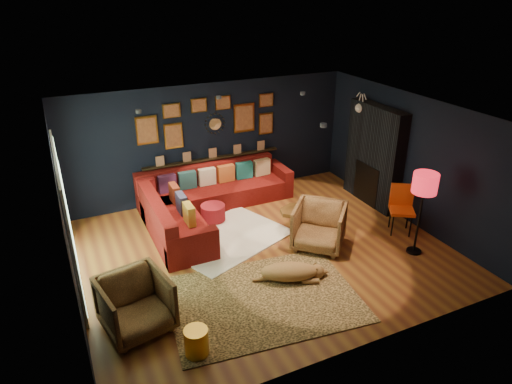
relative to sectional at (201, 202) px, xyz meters
name	(u,v)px	position (x,y,z in m)	size (l,w,h in m)	color
floor	(264,251)	(0.61, -1.81, -0.32)	(6.50, 6.50, 0.00)	#955B24
room_walls	(265,172)	(0.61, -1.81, 1.27)	(6.50, 6.50, 6.50)	black
sectional	(201,202)	(0.00, 0.00, 0.00)	(3.41, 2.69, 0.86)	maroon
ledge	(213,158)	(0.61, 0.87, 0.60)	(3.20, 0.12, 0.04)	black
gallery_wall	(210,120)	(0.60, 0.91, 1.48)	(3.15, 0.04, 1.02)	gold
sunburst_mirror	(215,124)	(0.71, 0.91, 1.38)	(0.47, 0.16, 0.47)	silver
fireplace	(374,159)	(3.71, -0.91, 0.70)	(0.31, 1.60, 2.20)	black
deer_head	(366,107)	(3.75, -0.41, 1.73)	(0.50, 0.28, 0.45)	white
sliding_door	(67,220)	(-2.60, -1.21, 0.78)	(0.06, 2.80, 2.20)	white
ceiling_spots	(245,106)	(0.61, -1.01, 2.24)	(3.30, 2.50, 0.06)	black
shag_rug	(227,238)	(0.15, -1.11, -0.31)	(2.23, 1.62, 0.03)	white
leopard_rug	(264,299)	(-0.01, -3.08, -0.31)	(2.93, 2.09, 0.02)	tan
coffee_table	(297,212)	(1.61, -1.26, 0.01)	(0.79, 0.61, 0.38)	brown
pouf	(213,213)	(0.16, -0.31, -0.13)	(0.51, 0.51, 0.33)	maroon
armchair_left	(135,302)	(-1.94, -2.91, 0.14)	(0.90, 0.85, 0.93)	#C18047
armchair_right	(319,224)	(1.61, -2.08, 0.14)	(0.91, 0.85, 0.93)	#C18047
gold_stool	(196,342)	(-1.33, -3.75, -0.12)	(0.33, 0.33, 0.41)	gold
orange_chair	(402,204)	(3.41, -2.24, 0.25)	(0.63, 0.63, 0.97)	black
floor_lamp	(425,187)	(3.11, -3.01, 1.00)	(0.44, 0.44, 1.58)	black
dog	(289,269)	(0.60, -2.80, -0.10)	(1.30, 0.64, 0.41)	#AF854E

